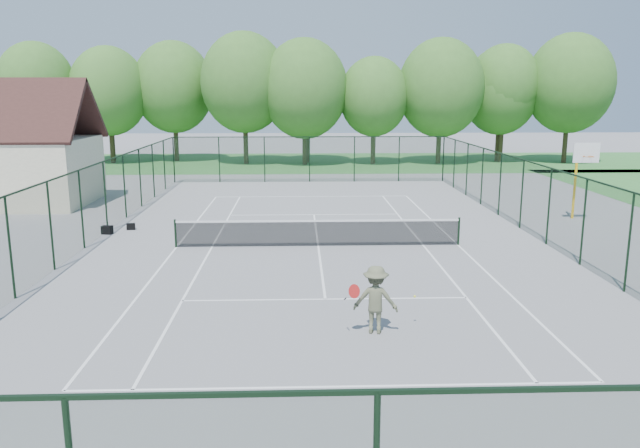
{
  "coord_description": "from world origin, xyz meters",
  "views": [
    {
      "loc": [
        -0.75,
        -23.55,
        5.84
      ],
      "look_at": [
        0.0,
        -2.0,
        1.3
      ],
      "focal_mm": 35.0,
      "sensor_mm": 36.0,
      "label": 1
    }
  ],
  "objects_px": {
    "tennis_net": "(318,232)",
    "basketball_goal": "(581,166)",
    "tennis_player": "(376,299)",
    "sports_bag_a": "(107,230)"
  },
  "relations": [
    {
      "from": "basketball_goal",
      "to": "tennis_player",
      "type": "xyz_separation_m",
      "value": [
        -11.13,
        -13.54,
        -1.71
      ]
    },
    {
      "from": "tennis_player",
      "to": "basketball_goal",
      "type": "bearing_deg",
      "value": 50.58
    },
    {
      "from": "tennis_net",
      "to": "basketball_goal",
      "type": "xyz_separation_m",
      "value": [
        12.25,
        4.56,
        1.99
      ]
    },
    {
      "from": "basketball_goal",
      "to": "sports_bag_a",
      "type": "xyz_separation_m",
      "value": [
        -21.1,
        -2.14,
        -2.39
      ]
    },
    {
      "from": "sports_bag_a",
      "to": "tennis_player",
      "type": "bearing_deg",
      "value": -37.69
    },
    {
      "from": "tennis_net",
      "to": "basketball_goal",
      "type": "bearing_deg",
      "value": 20.43
    },
    {
      "from": "tennis_net",
      "to": "tennis_player",
      "type": "relative_size",
      "value": 5.71
    },
    {
      "from": "sports_bag_a",
      "to": "tennis_player",
      "type": "relative_size",
      "value": 0.23
    },
    {
      "from": "basketball_goal",
      "to": "sports_bag_a",
      "type": "relative_size",
      "value": 8.24
    },
    {
      "from": "basketball_goal",
      "to": "tennis_net",
      "type": "bearing_deg",
      "value": -159.57
    }
  ]
}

